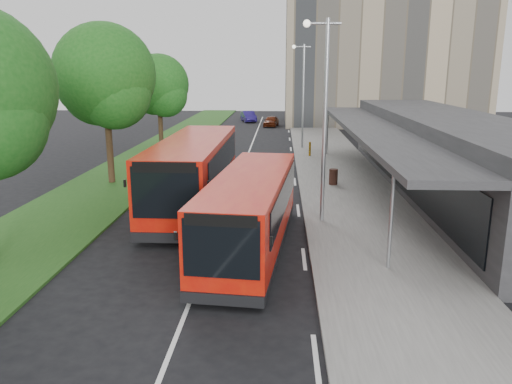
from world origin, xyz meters
The scene contains 17 objects.
ground centered at (0.00, 0.00, 0.00)m, with size 120.00×120.00×0.00m, color black.
pavement centered at (6.00, 20.00, 0.07)m, with size 5.00×80.00×0.15m, color slate.
grass_verge centered at (-7.00, 20.00, 0.05)m, with size 5.00×80.00×0.10m, color #1B4817.
lane_centre_line centered at (0.00, 15.00, 0.01)m, with size 0.12×70.00×0.01m, color silver.
kerb_dashes centered at (3.30, 19.00, 0.01)m, with size 0.12×56.00×0.01m.
office_block centered at (14.00, 42.00, 9.00)m, with size 22.00×12.00×18.00m, color tan.
station_building centered at (10.86, 8.00, 2.04)m, with size 7.70×26.00×4.00m.
tree_mid centered at (-7.01, 9.05, 5.64)m, with size 5.43×5.43×8.73m.
tree_far centered at (-7.01, 21.05, 4.82)m, with size 4.65×4.65×7.47m.
lamp_post_near centered at (4.12, 2.00, 4.72)m, with size 1.44×0.28×8.00m.
lamp_post_far centered at (4.12, 22.00, 4.72)m, with size 1.44×0.28×8.00m.
bus_main centered at (1.44, -1.19, 1.40)m, with size 3.38×9.80×2.72m.
bus_second centered at (-1.49, 4.32, 1.64)m, with size 3.06×11.31×3.19m.
litter_bin centered at (5.35, 8.77, 0.57)m, with size 0.47×0.47×0.85m, color #341C15.
bollard centered at (4.59, 18.03, 0.65)m, with size 0.16×0.16×1.00m, color #F8A80D.
car_near centered at (1.37, 38.57, 0.60)m, with size 1.41×3.49×1.19m, color #521B0B.
car_far centered at (-1.50, 43.57, 0.65)m, with size 1.38×3.96×1.30m, color navy.
Camera 1 is at (2.45, -17.95, 6.26)m, focal length 35.00 mm.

